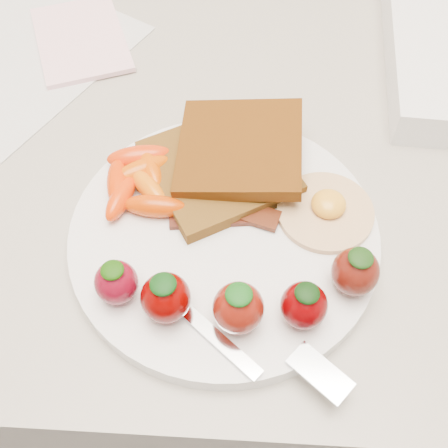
{
  "coord_description": "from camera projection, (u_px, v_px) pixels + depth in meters",
  "views": [
    {
      "loc": [
        0.0,
        1.3,
        1.32
      ],
      "look_at": [
        -0.01,
        1.57,
        0.93
      ],
      "focal_mm": 45.0,
      "sensor_mm": 36.0,
      "label": 1
    }
  ],
  "objects": [
    {
      "name": "counter",
      "position": [
        234.0,
        319.0,
        0.95
      ],
      "size": [
        2.0,
        0.6,
        0.9
      ],
      "primitive_type": "cube",
      "color": "gray",
      "rests_on": "ground"
    },
    {
      "name": "plate",
      "position": [
        224.0,
        236.0,
        0.49
      ],
      "size": [
        0.27,
        0.27,
        0.02
      ],
      "primitive_type": "cylinder",
      "color": "white",
      "rests_on": "counter"
    },
    {
      "name": "toast_lower",
      "position": [
        219.0,
        168.0,
        0.52
      ],
      "size": [
        0.16,
        0.16,
        0.01
      ],
      "primitive_type": "cube",
      "rotation": [
        0.0,
        0.0,
        0.52
      ],
      "color": "#3D2004",
      "rests_on": "plate"
    },
    {
      "name": "toast_upper",
      "position": [
        240.0,
        148.0,
        0.51
      ],
      "size": [
        0.12,
        0.12,
        0.03
      ],
      "primitive_type": "cube",
      "rotation": [
        0.0,
        -0.1,
        -0.03
      ],
      "color": "#421E08",
      "rests_on": "toast_lower"
    },
    {
      "name": "fried_egg",
      "position": [
        326.0,
        210.0,
        0.49
      ],
      "size": [
        0.1,
        0.1,
        0.02
      ],
      "color": "beige",
      "rests_on": "plate"
    },
    {
      "name": "bacon_strips",
      "position": [
        225.0,
        208.0,
        0.49
      ],
      "size": [
        0.1,
        0.06,
        0.01
      ],
      "color": "black",
      "rests_on": "plate"
    },
    {
      "name": "baby_carrots",
      "position": [
        139.0,
        180.0,
        0.5
      ],
      "size": [
        0.08,
        0.09,
        0.02
      ],
      "color": "#CF4B00",
      "rests_on": "plate"
    },
    {
      "name": "strawberries",
      "position": [
        239.0,
        293.0,
        0.43
      ],
      "size": [
        0.22,
        0.08,
        0.05
      ],
      "color": "maroon",
      "rests_on": "plate"
    },
    {
      "name": "fork",
      "position": [
        255.0,
        347.0,
        0.42
      ],
      "size": [
        0.16,
        0.1,
        0.0
      ],
      "color": "white",
      "rests_on": "plate"
    },
    {
      "name": "paper_sheet",
      "position": [
        12.0,
        60.0,
        0.64
      ],
      "size": [
        0.31,
        0.34,
        0.0
      ],
      "primitive_type": "cube",
      "rotation": [
        0.0,
        0.0,
        -0.52
      ],
      "color": "silver",
      "rests_on": "counter"
    },
    {
      "name": "notepad",
      "position": [
        81.0,
        39.0,
        0.65
      ],
      "size": [
        0.14,
        0.17,
        0.01
      ],
      "primitive_type": "cube",
      "rotation": [
        0.0,
        0.0,
        0.37
      ],
      "color": "#FCC1CF",
      "rests_on": "paper_sheet"
    }
  ]
}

